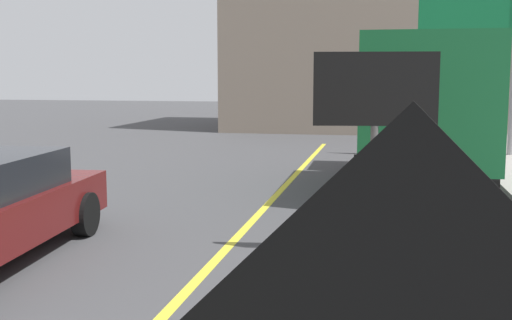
# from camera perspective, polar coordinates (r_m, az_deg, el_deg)

# --- Properties ---
(arrow_board_trailer) EXTENTS (1.60, 1.93, 2.70)m
(arrow_board_trailer) POSITION_cam_1_polar(r_m,az_deg,el_deg) (8.61, 10.35, -5.42)
(arrow_board_trailer) COLOR orange
(arrow_board_trailer) RESTS_ON ground
(box_truck) EXTENTS (2.68, 6.75, 3.16)m
(box_truck) POSITION_cam_1_polar(r_m,az_deg,el_deg) (14.13, 14.39, 4.63)
(box_truck) COLOR black
(box_truck) RESTS_ON ground
(highway_guide_sign) EXTENTS (2.79, 0.22, 5.00)m
(highway_guide_sign) POSITION_cam_1_polar(r_m,az_deg,el_deg) (19.54, 19.94, 10.10)
(highway_guide_sign) COLOR gray
(highway_guide_sign) RESTS_ON ground
(far_building_block) EXTENTS (16.05, 8.07, 10.48)m
(far_building_block) POSITION_cam_1_polar(r_m,az_deg,el_deg) (30.22, 13.87, 12.72)
(far_building_block) COLOR gray
(far_building_block) RESTS_ON ground
(traffic_cone_mid_lane) EXTENTS (0.36, 0.36, 0.63)m
(traffic_cone_mid_lane) POSITION_cam_1_polar(r_m,az_deg,el_deg) (6.75, 5.31, -10.50)
(traffic_cone_mid_lane) COLOR black
(traffic_cone_mid_lane) RESTS_ON ground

